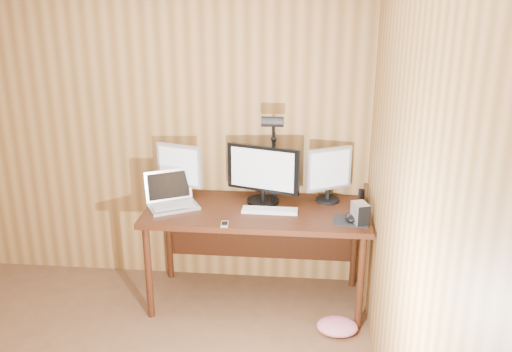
% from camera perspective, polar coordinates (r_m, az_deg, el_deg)
% --- Properties ---
extents(room_shell, '(4.00, 4.00, 4.00)m').
position_cam_1_polar(room_shell, '(2.54, -25.23, -5.92)').
color(room_shell, brown).
rests_on(room_shell, ground).
extents(desk, '(1.60, 0.70, 0.75)m').
position_cam_1_polar(desk, '(4.02, 0.17, -4.72)').
color(desk, '#34170B').
rests_on(desk, floor).
extents(monitor_center, '(0.54, 0.24, 0.43)m').
position_cam_1_polar(monitor_center, '(3.96, 0.74, 0.26)').
color(monitor_center, black).
rests_on(monitor_center, desk).
extents(monitor_left, '(0.36, 0.17, 0.41)m').
position_cam_1_polar(monitor_left, '(4.09, -8.04, 0.67)').
color(monitor_left, black).
rests_on(monitor_left, desk).
extents(monitor_right, '(0.34, 0.20, 0.41)m').
position_cam_1_polar(monitor_right, '(4.01, 7.66, 0.30)').
color(monitor_right, black).
rests_on(monitor_right, desk).
extents(laptop, '(0.43, 0.40, 0.25)m').
position_cam_1_polar(laptop, '(4.00, -8.91, -2.24)').
color(laptop, silver).
rests_on(laptop, desk).
extents(keyboard, '(0.40, 0.12, 0.02)m').
position_cam_1_polar(keyboard, '(3.86, 1.46, -3.63)').
color(keyboard, white).
rests_on(keyboard, desk).
extents(mousepad, '(0.26, 0.22, 0.00)m').
position_cam_1_polar(mousepad, '(3.76, 9.96, -4.69)').
color(mousepad, black).
rests_on(mousepad, desk).
extents(mouse, '(0.08, 0.13, 0.04)m').
position_cam_1_polar(mouse, '(3.75, 9.98, -4.37)').
color(mouse, black).
rests_on(mouse, mousepad).
extents(hard_drive, '(0.13, 0.15, 0.14)m').
position_cam_1_polar(hard_drive, '(3.72, 10.91, -3.86)').
color(hard_drive, silver).
rests_on(hard_drive, desk).
extents(phone, '(0.06, 0.10, 0.01)m').
position_cam_1_polar(phone, '(3.66, -3.32, -5.06)').
color(phone, silver).
rests_on(phone, desk).
extents(speaker, '(0.05, 0.05, 0.11)m').
position_cam_1_polar(speaker, '(4.06, 11.02, -2.14)').
color(speaker, black).
rests_on(speaker, desk).
extents(desk_lamp, '(0.16, 0.23, 0.69)m').
position_cam_1_polar(desk_lamp, '(3.96, 1.80, 3.37)').
color(desk_lamp, black).
rests_on(desk_lamp, desk).
extents(fabric_pile, '(0.33, 0.29, 0.09)m').
position_cam_1_polar(fabric_pile, '(3.92, 8.55, -15.40)').
color(fabric_pile, '#CD637C').
rests_on(fabric_pile, floor).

